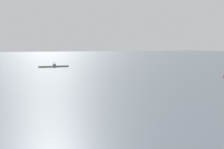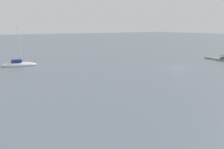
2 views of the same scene
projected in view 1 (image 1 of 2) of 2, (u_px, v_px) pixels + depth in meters
ground_plane at (64, 73)px, 62.75m from camera, size 500.00×500.00×0.00m
seawall_pier at (54, 66)px, 80.44m from camera, size 9.65×1.71×0.52m
person_seated_blue_left at (55, 65)px, 80.41m from camera, size 0.40×0.60×0.73m
person_seated_grey_right at (53, 65)px, 80.18m from camera, size 0.40×0.60×0.73m
umbrella_open_green at (54, 62)px, 80.30m from camera, size 1.39×1.39×1.30m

